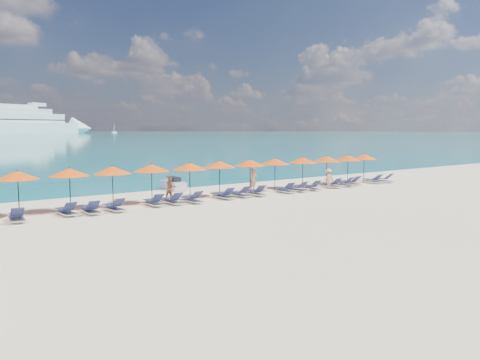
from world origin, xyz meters
TOP-DOWN VIEW (x-y plane):
  - ground at (0.00, 0.00)m, footprint 1400.00×1400.00m
  - cruise_ship at (96.20, 505.51)m, footprint 152.35×65.43m
  - sailboat_near at (113.98, 503.42)m, footprint 5.99×2.00m
  - sailboat_far at (205.40, 551.35)m, footprint 6.39×2.13m
  - jetski at (-0.92, 9.64)m, footprint 1.10×2.56m
  - beachgoer_a at (2.86, 5.39)m, footprint 0.82×0.74m
  - beachgoer_b at (-3.53, 5.13)m, footprint 0.77×0.48m
  - beachgoer_c at (8.27, 3.61)m, footprint 0.94×0.45m
  - umbrella_1 at (-11.85, 4.96)m, footprint 2.10×2.10m
  - umbrella_2 at (-9.37, 5.10)m, footprint 2.10×2.10m
  - umbrella_3 at (-7.12, 5.00)m, footprint 2.10×2.10m
  - umbrella_4 at (-4.75, 5.12)m, footprint 2.10×2.10m
  - umbrella_5 at (-2.38, 4.86)m, footprint 2.10×2.10m
  - umbrella_6 at (-0.05, 5.14)m, footprint 2.10×2.10m
  - umbrella_7 at (2.34, 5.06)m, footprint 2.10×2.10m
  - umbrella_8 at (4.58, 5.15)m, footprint 2.10×2.10m
  - umbrella_9 at (7.03, 4.95)m, footprint 2.10×2.10m
  - umbrella_10 at (9.50, 4.94)m, footprint 2.10×2.10m
  - umbrella_11 at (11.81, 4.88)m, footprint 2.10×2.10m
  - umbrella_12 at (14.07, 5.14)m, footprint 2.10×2.10m
  - lounger_2 at (-12.23, 3.63)m, footprint 0.79×1.75m
  - lounger_3 at (-9.94, 3.88)m, footprint 0.76×1.75m
  - lounger_4 at (-8.84, 3.61)m, footprint 0.67×1.72m
  - lounger_5 at (-7.62, 3.63)m, footprint 0.75×1.74m
  - lounger_6 at (-5.22, 3.95)m, footprint 0.64×1.71m
  - lounger_7 at (-4.11, 3.86)m, footprint 0.63×1.70m
  - lounger_8 at (-2.95, 3.67)m, footprint 0.73×1.74m
  - lounger_9 at (-0.59, 3.86)m, footprint 0.65×1.71m
  - lounger_10 at (0.61, 3.89)m, footprint 0.78×1.75m
  - lounger_11 at (1.78, 3.75)m, footprint 0.76×1.75m
  - lounger_12 at (4.23, 3.75)m, footprint 0.73×1.74m
  - lounger_13 at (5.26, 3.65)m, footprint 0.74×1.74m
  - lounger_14 at (6.54, 3.61)m, footprint 0.75×1.74m
  - lounger_15 at (8.78, 3.77)m, footprint 0.67×1.72m
  - lounger_16 at (10.02, 3.74)m, footprint 0.78×1.75m
  - lounger_17 at (11.15, 3.98)m, footprint 0.65×1.71m
  - lounger_18 at (13.55, 3.85)m, footprint 0.72×1.73m
  - lounger_19 at (14.64, 3.69)m, footprint 0.75×1.74m

SIDE VIEW (x-z plane):
  - ground at x=0.00m, z-range 0.00..0.00m
  - lounger_2 at x=-12.23m, z-range -0.09..0.56m
  - lounger_3 at x=-9.94m, z-range -0.09..0.56m
  - lounger_4 at x=-8.84m, z-range -0.09..0.56m
  - lounger_5 at x=-7.62m, z-range -0.09..0.56m
  - lounger_6 at x=-5.22m, z-range -0.09..0.56m
  - lounger_7 at x=-4.11m, z-range -0.09..0.56m
  - lounger_8 at x=-2.95m, z-range -0.09..0.56m
  - lounger_9 at x=-0.59m, z-range -0.09..0.56m
  - lounger_10 at x=0.61m, z-range -0.09..0.56m
  - lounger_11 at x=1.78m, z-range -0.09..0.56m
  - lounger_12 at x=4.23m, z-range -0.09..0.56m
  - lounger_13 at x=5.26m, z-range -0.09..0.56m
  - lounger_14 at x=6.54m, z-range -0.09..0.56m
  - lounger_15 at x=8.78m, z-range -0.09..0.56m
  - lounger_16 at x=10.02m, z-range -0.09..0.56m
  - lounger_17 at x=11.15m, z-range -0.09..0.56m
  - lounger_18 at x=13.55m, z-range -0.09..0.56m
  - lounger_19 at x=14.64m, z-range -0.09..0.56m
  - jetski at x=-0.92m, z-range -0.08..0.81m
  - beachgoer_c at x=8.27m, z-range 0.00..1.43m
  - beachgoer_b at x=-3.53m, z-range 0.00..1.52m
  - beachgoer_a at x=2.86m, z-range 0.00..1.88m
  - sailboat_near at x=113.98m, z-range -4.36..6.62m
  - sailboat_far at x=205.40m, z-range -4.66..7.06m
  - umbrella_1 at x=-11.85m, z-range 0.88..3.16m
  - umbrella_2 at x=-9.37m, z-range 0.88..3.16m
  - umbrella_3 at x=-7.12m, z-range 0.88..3.16m
  - umbrella_4 at x=-4.75m, z-range 0.88..3.16m
  - umbrella_5 at x=-2.38m, z-range 0.88..3.16m
  - umbrella_6 at x=-0.05m, z-range 0.88..3.16m
  - umbrella_7 at x=2.34m, z-range 0.88..3.16m
  - umbrella_8 at x=4.58m, z-range 0.88..3.16m
  - umbrella_9 at x=7.03m, z-range 0.88..3.16m
  - umbrella_10 at x=9.50m, z-range 0.88..3.16m
  - umbrella_11 at x=11.81m, z-range 0.88..3.16m
  - umbrella_12 at x=14.07m, z-range 0.88..3.16m
  - cruise_ship at x=96.20m, z-range -10.12..32.09m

